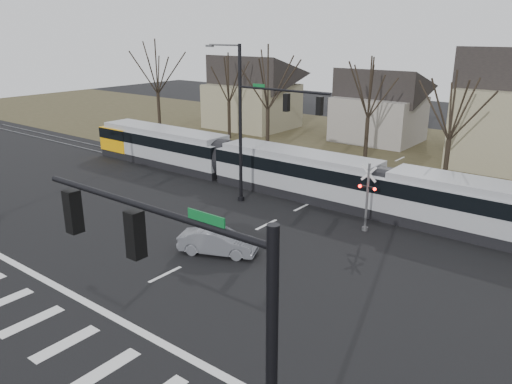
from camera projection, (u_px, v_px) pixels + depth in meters
The scene contains 14 objects.
ground at pixel (131, 291), 22.05m from camera, with size 140.00×140.00×0.00m, color black.
grass_verge at pixel (408, 155), 46.09m from camera, with size 140.00×28.00×0.01m, color #38331E.
crosswalk at pixel (48, 332), 19.05m from camera, with size 27.00×2.60×0.01m.
stop_line at pixel (97, 308), 20.70m from camera, with size 28.00×0.35×0.01m, color silver.
lane_dashes at pixel (319, 199), 34.07m from camera, with size 0.18×30.00×0.01m.
rail_pair at pixel (317, 199), 33.91m from camera, with size 90.00×1.52×0.06m.
tram at pixel (296, 171), 34.65m from camera, with size 40.67×3.02×3.08m.
sedan at pixel (218, 241), 25.59m from camera, with size 4.29×2.91×1.34m, color slate.
signal_pole_near_right at pixel (196, 334), 10.05m from camera, with size 6.72×0.44×8.00m.
signal_pole_far at pixel (260, 119), 31.08m from camera, with size 9.28×0.44×10.20m.
rail_crossing_signal at pixel (367, 199), 28.16m from camera, with size 1.08×0.36×4.00m.
tree_row at pixel (410, 111), 38.87m from camera, with size 59.20×7.20×10.00m.
house_a at pixel (252, 89), 57.87m from camera, with size 9.72×8.64×8.60m.
house_b at pixel (380, 102), 50.78m from camera, with size 8.64×7.56×7.65m.
Camera 1 is at (16.39, -12.11, 11.00)m, focal length 35.00 mm.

